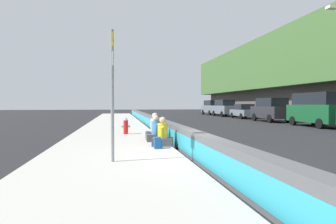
{
  "coord_description": "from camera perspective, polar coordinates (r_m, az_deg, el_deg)",
  "views": [
    {
      "loc": [
        -8.58,
        2.44,
        1.72
      ],
      "look_at": [
        5.3,
        0.03,
        1.33
      ],
      "focal_mm": 31.12,
      "sensor_mm": 36.0,
      "label": 1
    }
  ],
  "objects": [
    {
      "name": "parked_car_far",
      "position": [
        40.86,
        10.97,
        0.82
      ],
      "size": [
        4.85,
        2.16,
        2.28
      ],
      "color": "slate",
      "rests_on": "ground_plane"
    },
    {
      "name": "fire_hydrant",
      "position": [
        15.43,
        -8.27,
        -2.63
      ],
      "size": [
        0.26,
        0.46,
        0.88
      ],
      "color": "red",
      "rests_on": "sidewalk_strip"
    },
    {
      "name": "parked_car_third",
      "position": [
        24.46,
        27.22,
        0.56
      ],
      "size": [
        5.15,
        2.21,
        2.56
      ],
      "color": "#145128",
      "rests_on": "ground_plane"
    },
    {
      "name": "seated_person_middle",
      "position": [
        12.4,
        -2.41,
        -4.14
      ],
      "size": [
        0.7,
        0.8,
        1.09
      ],
      "color": "#424247",
      "rests_on": "sidewalk_strip"
    },
    {
      "name": "backpack",
      "position": [
        10.38,
        -2.03,
        -6.08
      ],
      "size": [
        0.32,
        0.28,
        0.4
      ],
      "color": "navy",
      "rests_on": "sidewalk_strip"
    },
    {
      "name": "ground_plane",
      "position": [
        9.08,
        5.98,
        -9.33
      ],
      "size": [
        160.0,
        160.0,
        0.0
      ],
      "primitive_type": "plane",
      "color": "#232326",
      "rests_on": "ground"
    },
    {
      "name": "jersey_barrier",
      "position": [
        9.01,
        5.96,
        -6.68
      ],
      "size": [
        76.0,
        0.45,
        0.85
      ],
      "color": "#545456",
      "rests_on": "ground_plane"
    },
    {
      "name": "parked_car_midline",
      "position": [
        35.44,
        14.62,
        0.16
      ],
      "size": [
        4.54,
        2.03,
        1.71
      ],
      "color": "slate",
      "rests_on": "ground_plane"
    },
    {
      "name": "seated_person_foreground",
      "position": [
        11.07,
        -1.06,
        -4.83
      ],
      "size": [
        0.82,
        0.91,
        1.09
      ],
      "color": "#424247",
      "rests_on": "sidewalk_strip"
    },
    {
      "name": "sidewalk_strip",
      "position": [
        8.74,
        -11.22,
        -9.32
      ],
      "size": [
        80.0,
        4.4,
        0.14
      ],
      "primitive_type": "cube",
      "color": "#B5B2A8",
      "rests_on": "ground_plane"
    },
    {
      "name": "parked_car_farther",
      "position": [
        46.06,
        8.62,
        0.91
      ],
      "size": [
        4.87,
        2.2,
        2.28
      ],
      "color": "slate",
      "rests_on": "ground_plane"
    },
    {
      "name": "route_sign_post",
      "position": [
        8.09,
        -10.83,
        5.04
      ],
      "size": [
        0.44,
        0.09,
        3.6
      ],
      "color": "gray",
      "rests_on": "sidewalk_strip"
    },
    {
      "name": "seated_person_rear",
      "position": [
        13.29,
        -2.57,
        -3.63
      ],
      "size": [
        0.77,
        0.89,
        1.18
      ],
      "color": "#424247",
      "rests_on": "sidewalk_strip"
    },
    {
      "name": "parked_car_fourth",
      "position": [
        29.69,
        19.51,
        0.47
      ],
      "size": [
        4.82,
        2.11,
        2.28
      ],
      "color": "#28282D",
      "rests_on": "ground_plane"
    }
  ]
}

